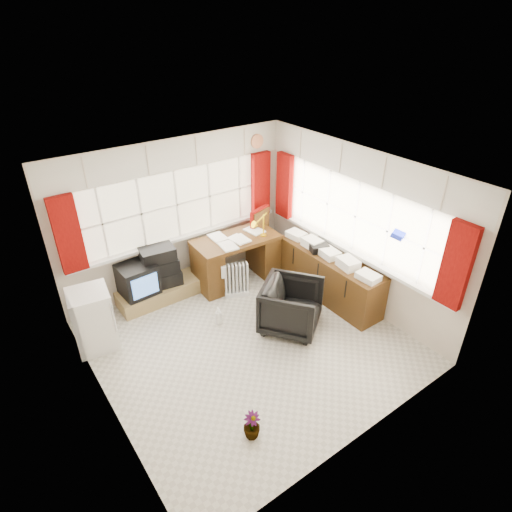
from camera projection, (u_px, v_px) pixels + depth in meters
The scene contains 20 objects.
ground at pixel (249, 342), 6.15m from camera, with size 4.00×4.00×0.00m, color beige.
room_walls at pixel (248, 252), 5.39m from camera, with size 4.00×4.00×4.00m.
window_back at pixel (181, 234), 7.03m from camera, with size 3.70×0.12×3.60m.
window_right at pixel (350, 246), 6.65m from camera, with size 0.12×3.70×3.60m.
curtains at pixel (263, 212), 6.53m from camera, with size 3.83×3.83×1.15m.
overhead_cabinets at pixel (264, 160), 6.19m from camera, with size 3.98×3.98×0.48m.
desk at pixel (236, 257), 7.32m from camera, with size 1.47×0.77×0.86m.
desk_lamp at pixel (264, 220), 7.07m from camera, with size 0.16×0.13×0.43m.
task_chair at pixel (264, 238), 7.62m from camera, with size 0.61×0.63×1.15m.
office_chair at pixel (291, 306), 6.25m from camera, with size 0.81×0.84×0.76m, color black.
radiator at pixel (236, 283), 7.04m from camera, with size 0.43×0.31×0.60m.
credenza at pixel (328, 275), 6.96m from camera, with size 0.50×2.00×0.85m.
file_tray at pixel (317, 245), 6.95m from camera, with size 0.29×0.37×0.12m, color black.
tv_bench at pixel (161, 292), 7.01m from camera, with size 1.40×0.50×0.25m, color #9B814D.
crt_tv at pixel (138, 279), 6.67m from camera, with size 0.57×0.54×0.50m.
hifi_stack at pixel (159, 268), 6.84m from camera, with size 0.68×0.48×0.67m.
mini_fridge at pixel (93, 319), 5.88m from camera, with size 0.61×0.61×0.90m.
spray_bottle_a at pixel (218, 316), 6.44m from camera, with size 0.11×0.11×0.30m, color white.
spray_bottle_b at pixel (188, 285), 7.26m from camera, with size 0.08×0.08×0.18m, color #8DD2C1.
flower_vase at pixel (252, 425), 4.72m from camera, with size 0.19×0.19×0.34m, color black.
Camera 1 is at (-2.66, -3.85, 4.18)m, focal length 30.00 mm.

